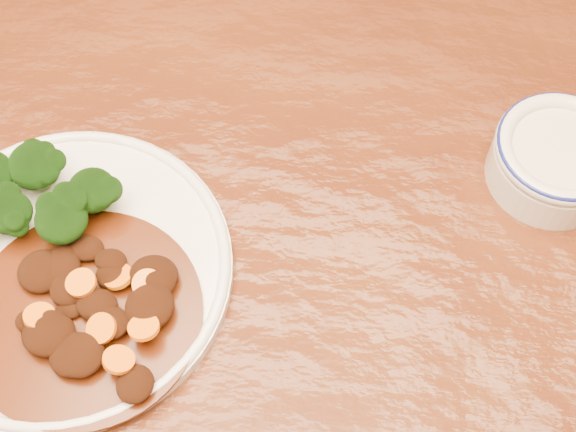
# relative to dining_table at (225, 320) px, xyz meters

# --- Properties ---
(dining_table) EXTENTS (1.58, 1.05, 0.75)m
(dining_table) POSITION_rel_dining_table_xyz_m (0.00, 0.00, 0.00)
(dining_table) COLOR #55270F
(dining_table) RESTS_ON ground
(dinner_plate) EXTENTS (0.30, 0.30, 0.02)m
(dinner_plate) POSITION_rel_dining_table_xyz_m (-0.14, -0.01, 0.09)
(dinner_plate) COLOR white
(dinner_plate) RESTS_ON dining_table
(broccoli_florets) EXTENTS (0.15, 0.12, 0.05)m
(broccoli_florets) POSITION_rel_dining_table_xyz_m (-0.18, 0.03, 0.12)
(broccoli_florets) COLOR #729E52
(broccoli_florets) RESTS_ON dinner_plate
(mince_stew) EXTENTS (0.21, 0.21, 0.03)m
(mince_stew) POSITION_rel_dining_table_xyz_m (-0.10, -0.05, 0.10)
(mince_stew) COLOR #4F1D08
(mince_stew) RESTS_ON dinner_plate
(dip_bowl) EXTENTS (0.13, 0.13, 0.06)m
(dip_bowl) POSITION_rel_dining_table_xyz_m (0.29, 0.18, 0.11)
(dip_bowl) COLOR beige
(dip_bowl) RESTS_ON dining_table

